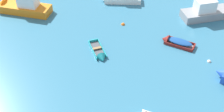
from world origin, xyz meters
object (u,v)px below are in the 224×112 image
(motor_launch_orange_distant_center, at_px, (21,6))
(rowboat_maroon_far_back, at_px, (174,41))
(rowboat_turquoise_midfield_left, at_px, (100,55))
(mooring_buoy_near_foreground, at_px, (209,62))
(motor_launch_grey_near_left, at_px, (212,11))
(mooring_buoy_outer_edge, at_px, (123,25))

(motor_launch_orange_distant_center, relative_size, rowboat_maroon_far_back, 2.09)
(rowboat_turquoise_midfield_left, height_order, mooring_buoy_near_foreground, rowboat_turquoise_midfield_left)
(rowboat_turquoise_midfield_left, distance_m, motor_launch_orange_distant_center, 13.07)
(motor_launch_grey_near_left, bearing_deg, rowboat_turquoise_midfield_left, -161.14)
(rowboat_turquoise_midfield_left, bearing_deg, mooring_buoy_near_foreground, -15.09)
(rowboat_maroon_far_back, bearing_deg, rowboat_turquoise_midfield_left, -175.29)
(mooring_buoy_near_foreground, bearing_deg, rowboat_turquoise_midfield_left, 164.91)
(motor_launch_orange_distant_center, bearing_deg, rowboat_maroon_far_back, -30.52)
(motor_launch_orange_distant_center, bearing_deg, mooring_buoy_near_foreground, -34.99)
(motor_launch_grey_near_left, distance_m, mooring_buoy_outer_edge, 10.77)
(mooring_buoy_near_foreground, xyz_separation_m, mooring_buoy_outer_edge, (-6.96, 7.90, 0.00))
(rowboat_turquoise_midfield_left, bearing_deg, motor_launch_orange_distant_center, 128.66)
(rowboat_turquoise_midfield_left, distance_m, mooring_buoy_near_foreground, 10.80)
(mooring_buoy_near_foreground, height_order, mooring_buoy_outer_edge, mooring_buoy_outer_edge)
(rowboat_maroon_far_back, relative_size, mooring_buoy_outer_edge, 7.80)
(rowboat_maroon_far_back, bearing_deg, motor_launch_grey_near_left, 34.12)
(motor_launch_orange_distant_center, distance_m, mooring_buoy_outer_edge, 12.71)
(mooring_buoy_near_foreground, relative_size, mooring_buoy_outer_edge, 0.85)
(rowboat_turquoise_midfield_left, distance_m, rowboat_maroon_far_back, 8.04)
(motor_launch_grey_near_left, relative_size, mooring_buoy_outer_edge, 16.03)
(motor_launch_grey_near_left, distance_m, rowboat_maroon_far_back, 7.49)
(motor_launch_grey_near_left, xyz_separation_m, mooring_buoy_outer_edge, (-10.74, 0.24, -0.77))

